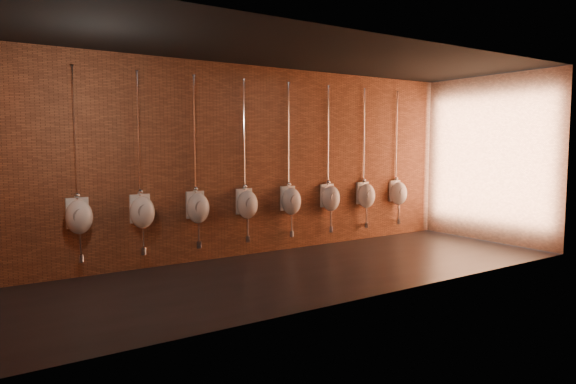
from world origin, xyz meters
name	(u,v)px	position (x,y,z in m)	size (l,w,h in m)	color
ground	(312,270)	(0.00, 0.00, 0.00)	(8.50, 8.50, 0.00)	black
room_shell	(313,136)	(0.00, 0.00, 2.01)	(8.54, 3.04, 3.22)	black
urinal_0	(79,216)	(-3.01, 1.37, 0.90)	(0.39, 0.35, 2.71)	white
urinal_1	(142,211)	(-2.12, 1.37, 0.90)	(0.39, 0.35, 2.71)	white
urinal_2	(198,207)	(-1.23, 1.37, 0.90)	(0.39, 0.35, 2.71)	white
urinal_3	(247,203)	(-0.35, 1.37, 0.90)	(0.39, 0.35, 2.71)	white
urinal_4	(291,200)	(0.54, 1.37, 0.90)	(0.39, 0.35, 2.71)	white
urinal_5	(331,197)	(1.43, 1.37, 0.90)	(0.39, 0.35, 2.71)	white
urinal_6	(366,195)	(2.32, 1.37, 0.90)	(0.39, 0.35, 2.71)	white
urinal_7	(398,192)	(3.20, 1.37, 0.90)	(0.39, 0.35, 2.71)	white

